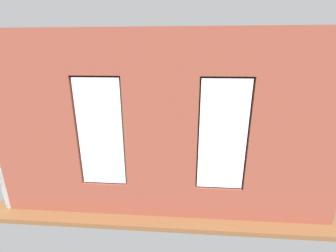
% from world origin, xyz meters
% --- Properties ---
extents(ground_plane, '(6.97, 5.67, 0.10)m').
position_xyz_m(ground_plane, '(0.00, 0.00, -0.05)').
color(ground_plane, brown).
extents(brick_wall_with_windows, '(6.37, 0.30, 3.41)m').
position_xyz_m(brick_wall_with_windows, '(-0.00, 2.45, 1.70)').
color(brick_wall_with_windows, brown).
rests_on(brick_wall_with_windows, ground_plane).
extents(white_wall_right, '(0.10, 4.67, 3.41)m').
position_xyz_m(white_wall_right, '(3.13, 0.20, 1.71)').
color(white_wall_right, silver).
rests_on(white_wall_right, ground_plane).
extents(couch_by_window, '(1.72, 0.87, 0.80)m').
position_xyz_m(couch_by_window, '(0.09, 1.81, 0.33)').
color(couch_by_window, black).
rests_on(couch_by_window, ground_plane).
extents(couch_left, '(0.89, 1.97, 0.80)m').
position_xyz_m(couch_left, '(-2.48, 0.13, 0.33)').
color(couch_left, black).
rests_on(couch_left, ground_plane).
extents(coffee_table, '(1.59, 0.86, 0.44)m').
position_xyz_m(coffee_table, '(0.07, -0.18, 0.40)').
color(coffee_table, '#A87547').
rests_on(coffee_table, ground_plane).
extents(cup_ceramic, '(0.09, 0.09, 0.11)m').
position_xyz_m(cup_ceramic, '(-0.05, -0.05, 0.50)').
color(cup_ceramic, '#B23D38').
rests_on(cup_ceramic, coffee_table).
extents(candle_jar, '(0.08, 0.08, 0.12)m').
position_xyz_m(candle_jar, '(0.07, -0.18, 0.50)').
color(candle_jar, '#B7333D').
rests_on(candle_jar, coffee_table).
extents(table_plant_small, '(0.13, 0.13, 0.21)m').
position_xyz_m(table_plant_small, '(0.55, -0.05, 0.56)').
color(table_plant_small, '#9E5638').
rests_on(table_plant_small, coffee_table).
extents(remote_black, '(0.18, 0.09, 0.02)m').
position_xyz_m(remote_black, '(-0.36, -0.33, 0.45)').
color(remote_black, black).
rests_on(remote_black, coffee_table).
extents(remote_silver, '(0.11, 0.18, 0.02)m').
position_xyz_m(remote_silver, '(0.27, -0.28, 0.45)').
color(remote_silver, '#B2B2B7').
rests_on(remote_silver, coffee_table).
extents(media_console, '(1.24, 0.42, 0.53)m').
position_xyz_m(media_console, '(2.83, 0.18, 0.26)').
color(media_console, black).
rests_on(media_console, ground_plane).
extents(tv_flatscreen, '(1.16, 0.20, 0.75)m').
position_xyz_m(tv_flatscreen, '(2.83, 0.18, 0.91)').
color(tv_flatscreen, black).
rests_on(tv_flatscreen, media_console).
extents(papasan_chair, '(1.03, 1.03, 0.67)m').
position_xyz_m(papasan_chair, '(1.20, -1.66, 0.43)').
color(papasan_chair, olive).
rests_on(papasan_chair, ground_plane).
extents(potted_plant_by_left_couch, '(0.36, 0.36, 0.52)m').
position_xyz_m(potted_plant_by_left_couch, '(-2.08, -1.30, 0.36)').
color(potted_plant_by_left_couch, gray).
rests_on(potted_plant_by_left_couch, ground_plane).
extents(potted_plant_corner_far_left, '(0.72, 0.72, 1.20)m').
position_xyz_m(potted_plant_corner_far_left, '(-2.63, 1.91, 0.78)').
color(potted_plant_corner_far_left, '#47423D').
rests_on(potted_plant_corner_far_left, ground_plane).
extents(potted_plant_mid_room_small, '(0.24, 0.24, 0.42)m').
position_xyz_m(potted_plant_mid_room_small, '(-0.96, -0.77, 0.27)').
color(potted_plant_mid_room_small, brown).
rests_on(potted_plant_mid_room_small, ground_plane).
extents(potted_plant_foreground_right, '(0.73, 0.73, 1.20)m').
position_xyz_m(potted_plant_foreground_right, '(2.53, -1.79, 0.79)').
color(potted_plant_foreground_right, beige).
rests_on(potted_plant_foreground_right, ground_plane).
extents(potted_plant_near_tv, '(1.03, 0.94, 1.47)m').
position_xyz_m(potted_plant_near_tv, '(2.28, 1.26, 0.81)').
color(potted_plant_near_tv, brown).
rests_on(potted_plant_near_tv, ground_plane).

